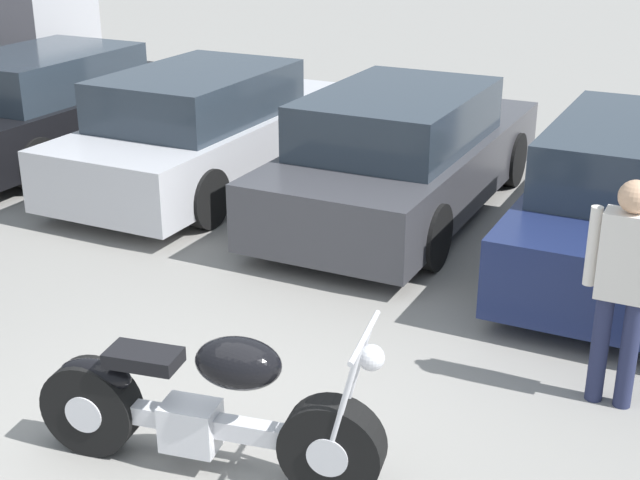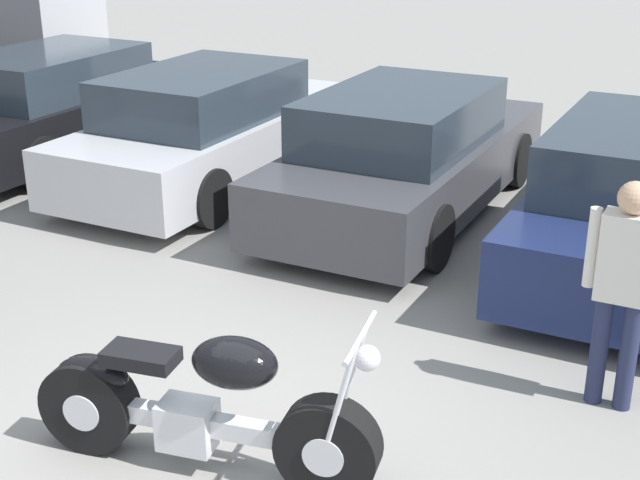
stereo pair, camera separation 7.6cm
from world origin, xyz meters
name	(u,v)px [view 1 (the left image)]	position (x,y,z in m)	size (l,w,h in m)	color
ground_plane	(197,449)	(0.00, 0.00, 0.00)	(60.00, 60.00, 0.00)	gray
motorcycle	(204,409)	(0.17, -0.14, 0.42)	(2.17, 0.76, 1.07)	black
parked_car_black	(57,105)	(-5.36, 4.82, 0.65)	(1.81, 4.49, 1.37)	black
parked_car_silver	(209,129)	(-2.91, 4.67, 0.65)	(1.81, 4.49, 1.37)	#BCBCC1
parked_car_dark_grey	(404,155)	(-0.46, 4.69, 0.65)	(1.81, 4.49, 1.37)	#3D3D42
parked_car_navy	(640,196)	(1.99, 4.40, 0.65)	(1.81, 4.49, 1.37)	#19234C
person_standing	(624,277)	(2.23, 1.73, 0.95)	(0.52, 0.22, 1.61)	#232847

